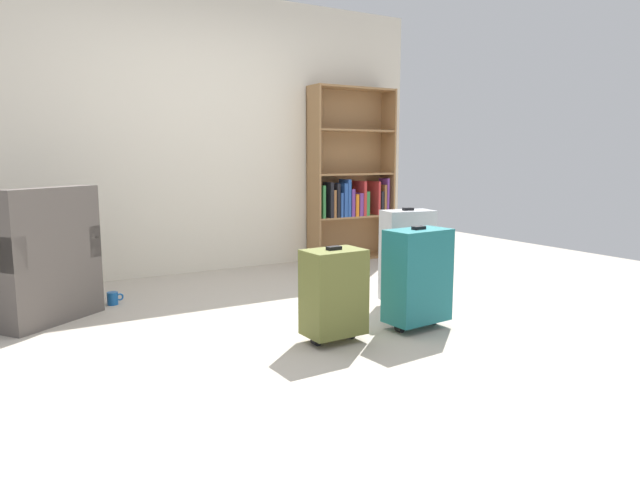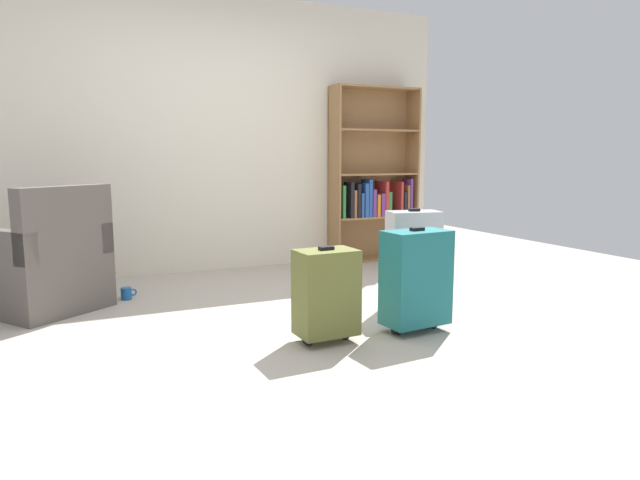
{
  "view_description": "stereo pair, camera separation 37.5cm",
  "coord_description": "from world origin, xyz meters",
  "px_view_note": "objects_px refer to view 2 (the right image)",
  "views": [
    {
      "loc": [
        -1.65,
        -3.14,
        1.1
      ],
      "look_at": [
        0.22,
        0.06,
        0.55
      ],
      "focal_mm": 31.86,
      "sensor_mm": 36.0,
      "label": 1
    },
    {
      "loc": [
        -1.32,
        -3.31,
        1.1
      ],
      "look_at": [
        0.22,
        0.06,
        0.55
      ],
      "focal_mm": 31.86,
      "sensor_mm": 36.0,
      "label": 2
    }
  ],
  "objects_px": {
    "suitcase_teal": "(416,278)",
    "suitcase_olive": "(326,292)",
    "bookshelf": "(372,182)",
    "mug": "(127,293)",
    "suitcase_silver": "(413,257)",
    "armchair": "(45,267)"
  },
  "relations": [
    {
      "from": "suitcase_olive",
      "to": "bookshelf",
      "type": "bearing_deg",
      "value": 54.82
    },
    {
      "from": "mug",
      "to": "suitcase_teal",
      "type": "bearing_deg",
      "value": -45.39
    },
    {
      "from": "mug",
      "to": "suitcase_teal",
      "type": "height_order",
      "value": "suitcase_teal"
    },
    {
      "from": "bookshelf",
      "to": "suitcase_teal",
      "type": "xyz_separation_m",
      "value": [
        -1.01,
        -2.32,
        -0.48
      ]
    },
    {
      "from": "bookshelf",
      "to": "mug",
      "type": "distance_m",
      "value": 2.79
    },
    {
      "from": "bookshelf",
      "to": "suitcase_silver",
      "type": "xyz_separation_m",
      "value": [
        -0.72,
        -1.87,
        -0.44
      ]
    },
    {
      "from": "mug",
      "to": "suitcase_teal",
      "type": "distance_m",
      "value": 2.27
    },
    {
      "from": "suitcase_olive",
      "to": "suitcase_silver",
      "type": "bearing_deg",
      "value": 25.06
    },
    {
      "from": "bookshelf",
      "to": "suitcase_olive",
      "type": "distance_m",
      "value": 2.84
    },
    {
      "from": "suitcase_teal",
      "to": "suitcase_olive",
      "type": "distance_m",
      "value": 0.61
    },
    {
      "from": "mug",
      "to": "suitcase_olive",
      "type": "distance_m",
      "value": 1.86
    },
    {
      "from": "bookshelf",
      "to": "mug",
      "type": "relative_size",
      "value": 15.02
    },
    {
      "from": "armchair",
      "to": "suitcase_silver",
      "type": "distance_m",
      "value": 2.63
    },
    {
      "from": "bookshelf",
      "to": "suitcase_silver",
      "type": "bearing_deg",
      "value": -111.19
    },
    {
      "from": "bookshelf",
      "to": "suitcase_silver",
      "type": "height_order",
      "value": "bookshelf"
    },
    {
      "from": "bookshelf",
      "to": "suitcase_olive",
      "type": "height_order",
      "value": "bookshelf"
    },
    {
      "from": "suitcase_teal",
      "to": "mug",
      "type": "bearing_deg",
      "value": 134.61
    },
    {
      "from": "bookshelf",
      "to": "suitcase_silver",
      "type": "distance_m",
      "value": 2.05
    },
    {
      "from": "suitcase_olive",
      "to": "suitcase_silver",
      "type": "xyz_separation_m",
      "value": [
        0.88,
        0.41,
        0.08
      ]
    },
    {
      "from": "mug",
      "to": "suitcase_silver",
      "type": "xyz_separation_m",
      "value": [
        1.86,
        -1.14,
        0.33
      ]
    },
    {
      "from": "mug",
      "to": "suitcase_silver",
      "type": "relative_size",
      "value": 0.16
    },
    {
      "from": "armchair",
      "to": "mug",
      "type": "xyz_separation_m",
      "value": [
        0.55,
        0.09,
        -0.27
      ]
    }
  ]
}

